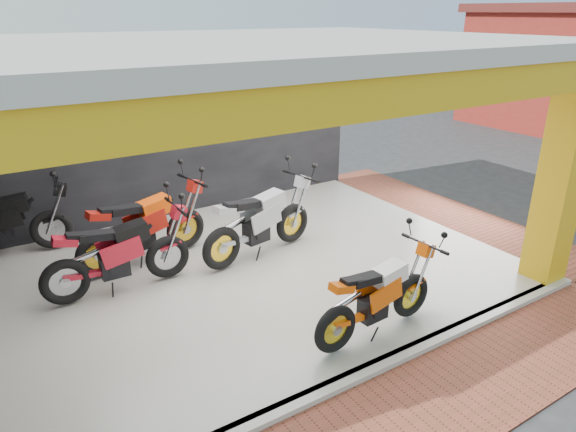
% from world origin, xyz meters
% --- Properties ---
extents(ground, '(80.00, 80.00, 0.00)m').
position_xyz_m(ground, '(0.00, 0.00, 0.00)').
color(ground, '#2D2D30').
rests_on(ground, ground).
extents(showroom_floor, '(8.00, 6.00, 0.10)m').
position_xyz_m(showroom_floor, '(0.00, 2.00, 0.05)').
color(showroom_floor, silver).
rests_on(showroom_floor, ground).
extents(showroom_ceiling, '(8.40, 6.40, 0.20)m').
position_xyz_m(showroom_ceiling, '(0.00, 2.00, 3.60)').
color(showroom_ceiling, beige).
rests_on(showroom_ceiling, corner_column).
extents(back_wall, '(8.20, 0.20, 3.50)m').
position_xyz_m(back_wall, '(0.00, 5.10, 1.75)').
color(back_wall, black).
rests_on(back_wall, ground).
extents(corner_column, '(0.50, 0.50, 3.50)m').
position_xyz_m(corner_column, '(3.75, -0.75, 1.75)').
color(corner_column, gold).
rests_on(corner_column, ground).
extents(header_beam_front, '(8.40, 0.30, 0.40)m').
position_xyz_m(header_beam_front, '(0.00, -1.00, 3.30)').
color(header_beam_front, gold).
rests_on(header_beam_front, corner_column).
extents(header_beam_right, '(0.30, 6.40, 0.40)m').
position_xyz_m(header_beam_right, '(4.00, 2.00, 3.30)').
color(header_beam_right, gold).
rests_on(header_beam_right, corner_column).
extents(floor_kerb, '(8.00, 0.20, 0.10)m').
position_xyz_m(floor_kerb, '(0.00, -1.02, 0.05)').
color(floor_kerb, silver).
rests_on(floor_kerb, ground).
extents(paver_front, '(9.00, 1.40, 0.03)m').
position_xyz_m(paver_front, '(0.00, -1.80, 0.01)').
color(paver_front, brown).
rests_on(paver_front, ground).
extents(paver_right, '(1.40, 7.00, 0.03)m').
position_xyz_m(paver_right, '(4.80, 2.00, 0.01)').
color(paver_right, brown).
rests_on(paver_right, ground).
extents(moto_hero, '(2.14, 0.90, 1.28)m').
position_xyz_m(moto_hero, '(1.08, -0.47, 0.74)').
color(moto_hero, '#EA5609').
rests_on(moto_hero, showroom_floor).
extents(moto_row_a, '(2.54, 1.31, 1.48)m').
position_xyz_m(moto_row_a, '(1.06, 2.46, 0.84)').
color(moto_row_a, '#A3A6AA').
rests_on(moto_row_a, showroom_floor).
extents(moto_row_b, '(2.34, 0.89, 1.42)m').
position_xyz_m(moto_row_b, '(-1.32, 2.38, 0.81)').
color(moto_row_b, red).
rests_on(moto_row_b, showroom_floor).
extents(moto_row_c, '(2.55, 1.28, 1.49)m').
position_xyz_m(moto_row_c, '(-0.67, 3.24, 0.84)').
color(moto_row_c, '#AC1B12').
rests_on(moto_row_c, showroom_floor).
extents(moto_row_d, '(2.51, 1.33, 1.45)m').
position_xyz_m(moto_row_d, '(-2.66, 4.50, 0.83)').
color(moto_row_d, black).
rests_on(moto_row_d, showroom_floor).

